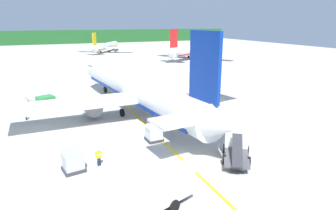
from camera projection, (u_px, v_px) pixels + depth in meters
ground at (98, 78)px, 69.35m from camera, size 240.00×320.00×0.20m
distant_treeline at (60, 37)px, 171.39m from camera, size 216.00×6.00×7.66m
airliner_foreground at (136, 89)px, 41.97m from camera, size 34.51×41.72×11.90m
airliner_mid_apron at (195, 50)px, 104.29m from camera, size 32.21×27.39×10.36m
airliner_far_taxiway at (105, 46)px, 124.91m from camera, size 22.54×26.53×8.49m
service_truck_fuel at (39, 100)px, 43.87m from camera, size 4.35×6.94×2.40m
service_truck_baggage at (154, 190)px, 20.28m from camera, size 6.37×4.05×2.70m
service_truck_pushback at (236, 145)px, 28.52m from camera, size 4.96×5.83×2.53m
cargo_container_near at (73, 160)px, 25.76m from camera, size 2.07×2.07×2.12m
cargo_container_mid at (154, 133)px, 32.34m from camera, size 1.77×1.77×1.93m
crew_marshaller at (99, 156)px, 26.69m from camera, size 0.61×0.35×1.62m
crew_loader_left at (25, 113)px, 39.12m from camera, size 0.30×0.62×1.66m
apron_guide_line at (142, 122)px, 38.73m from camera, size 0.30×60.00×0.01m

